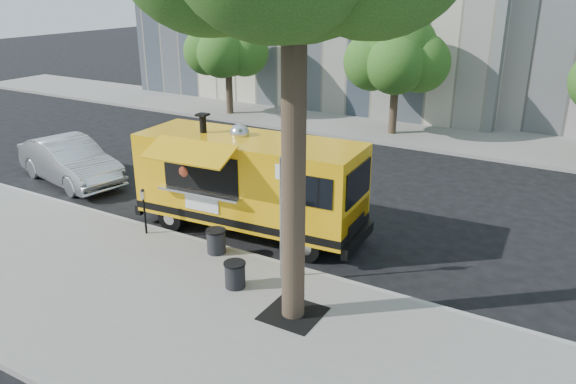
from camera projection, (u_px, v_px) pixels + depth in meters
The scene contains 13 objects.
ground at pixel (262, 243), 15.51m from camera, with size 120.00×120.00×0.00m, color black.
sidewalk at pixel (163, 310), 12.26m from camera, with size 60.00×6.00×0.15m, color gray.
curb at pixel (243, 254), 14.73m from camera, with size 60.00×0.14×0.16m, color #999993.
far_sidewalk at pixel (418, 133), 26.38m from camera, with size 60.00×5.00×0.15m, color gray.
tree_well at pixel (293, 314), 11.97m from camera, with size 1.20×1.20×0.02m, color black.
far_tree_a at pixel (228, 44), 28.84m from camera, with size 3.42×3.42×5.36m.
far_tree_b at pixel (397, 52), 24.88m from camera, with size 3.60×3.60×5.50m.
sign_post at pixel (281, 211), 12.87m from camera, with size 0.28×0.06×3.00m.
parking_meter at pixel (144, 206), 15.50m from camera, with size 0.11×0.11×1.33m.
food_truck at pixel (248, 181), 15.68m from camera, with size 6.83×3.45×3.30m.
sedan at pixel (70, 161), 19.95m from camera, with size 1.68×4.82×1.59m, color silver.
trash_bin_left at pixel (216, 240), 14.56m from camera, with size 0.53×0.53×0.64m.
trash_bin_right at pixel (235, 274), 12.92m from camera, with size 0.52×0.52×0.62m.
Camera 1 is at (7.71, -11.72, 6.81)m, focal length 35.00 mm.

